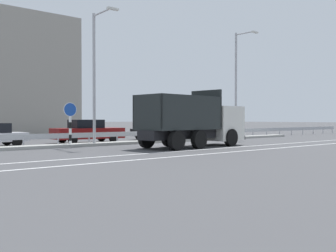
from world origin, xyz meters
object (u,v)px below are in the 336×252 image
object	(u,v)px
dump_truck	(202,125)
street_lamp_2	(237,80)
median_road_sign	(70,123)
parked_car_3	(88,131)
parked_car_4	(157,130)
street_lamp_1	(96,71)

from	to	relation	value
dump_truck	street_lamp_2	size ratio (longest dim) A/B	0.86
dump_truck	median_road_sign	distance (m)	7.90
parked_car_3	parked_car_4	xyz separation A→B (m)	(6.59, 0.51, -0.08)
parked_car_4	parked_car_3	bearing A→B (deg)	-83.83
dump_truck	parked_car_3	xyz separation A→B (m)	(-3.74, 7.45, -0.47)
street_lamp_2	parked_car_4	size ratio (longest dim) A/B	2.03
street_lamp_1	parked_car_3	distance (m)	5.05
median_road_sign	parked_car_3	world-z (taller)	median_road_sign
dump_truck	parked_car_3	world-z (taller)	dump_truck
street_lamp_2	parked_car_3	size ratio (longest dim) A/B	1.78
street_lamp_2	parked_car_4	distance (m)	7.80
dump_truck	street_lamp_2	world-z (taller)	street_lamp_2
parked_car_3	parked_car_4	world-z (taller)	parked_car_3
dump_truck	median_road_sign	bearing A→B (deg)	-129.54
parked_car_4	dump_truck	bearing A→B (deg)	-18.00
median_road_sign	street_lamp_2	bearing A→B (deg)	-1.32
street_lamp_1	parked_car_3	size ratio (longest dim) A/B	1.65
street_lamp_1	parked_car_4	xyz separation A→B (m)	(7.73, 3.66, -3.85)
parked_car_3	parked_car_4	size ratio (longest dim) A/B	1.14
parked_car_3	dump_truck	bearing A→B (deg)	29.84
median_road_sign	street_lamp_1	size ratio (longest dim) A/B	0.32
street_lamp_2	parked_car_3	world-z (taller)	street_lamp_2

